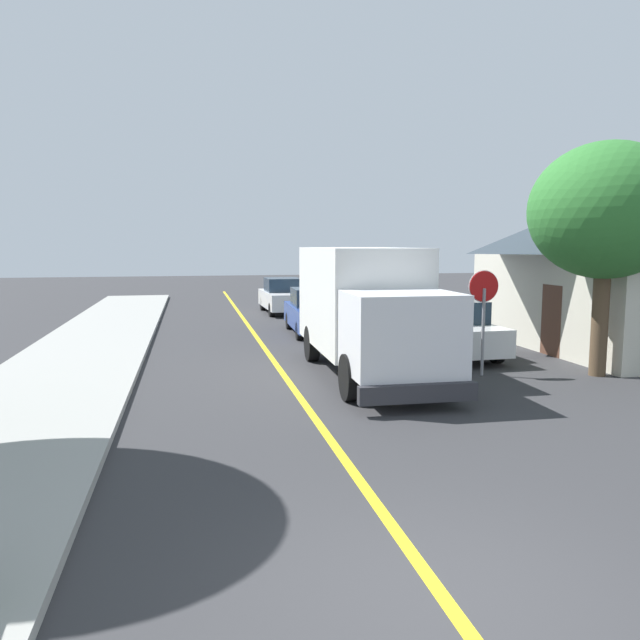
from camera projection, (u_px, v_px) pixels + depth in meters
ground_plane at (441, 594)px, 5.82m from camera, size 120.00×120.00×0.00m
centre_line_yellow at (284, 375)px, 15.53m from camera, size 0.16×56.00×0.01m
box_truck at (367, 305)px, 15.48m from camera, size 2.52×7.22×3.20m
parked_car_near at (315, 312)px, 22.61m from camera, size 1.94×4.46×1.67m
parked_car_mid at (283, 296)px, 29.41m from camera, size 1.92×4.45×1.67m
parked_van_across at (449, 329)px, 18.13m from camera, size 1.93×4.45×1.67m
stop_sign at (484, 302)px, 15.29m from camera, size 0.80×0.10×2.65m
street_tree_far_side at (606, 212)px, 14.99m from camera, size 3.71×3.71×5.78m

